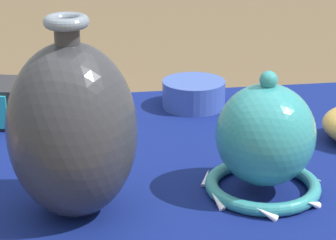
{
  "coord_description": "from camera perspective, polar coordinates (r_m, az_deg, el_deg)",
  "views": [
    {
      "loc": [
        -0.11,
        -1.09,
        1.28
      ],
      "look_at": [
        0.04,
        -0.12,
        0.9
      ],
      "focal_mm": 70.0,
      "sensor_mm": 36.0,
      "label": 1
    }
  ],
  "objects": [
    {
      "name": "vase_tall_bulbous",
      "position": [
        0.99,
        -8.33,
        -0.86
      ],
      "size": [
        0.2,
        0.2,
        0.31
      ],
      "color": "#2D2D33",
      "rests_on": "display_table"
    },
    {
      "name": "pot_squat_cobalt",
      "position": [
        1.47,
        2.25,
        2.3
      ],
      "size": [
        0.14,
        0.14,
        0.06
      ],
      "primitive_type": "cylinder",
      "color": "#3851A8",
      "rests_on": "display_table"
    },
    {
      "name": "display_table",
      "position": [
        1.23,
        -2.44,
        -7.23
      ],
      "size": [
        1.22,
        0.8,
        0.78
      ],
      "color": "#38383D",
      "rests_on": "ground_plane"
    },
    {
      "name": "vase_dome_bell",
      "position": [
        1.07,
        8.44,
        -1.98
      ],
      "size": [
        0.2,
        0.21,
        0.21
      ],
      "color": "teal",
      "rests_on": "display_table"
    }
  ]
}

